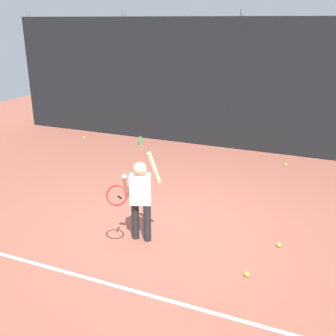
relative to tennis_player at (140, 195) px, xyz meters
name	(u,v)px	position (x,y,z in m)	size (l,w,h in m)	color
ground_plane	(163,227)	(0.15, 0.47, -0.73)	(20.00, 20.00, 0.00)	brown
court_line_baseline	(112,285)	(0.15, -1.11, -0.72)	(9.00, 0.05, 0.00)	white
back_fence_windscreen	(237,86)	(0.15, 4.94, 0.84)	(12.55, 0.08, 3.13)	black
fence_post_0	(34,70)	(-5.97, 5.00, 0.91)	(0.09, 0.09, 3.28)	slate
fence_post_1	(126,76)	(-2.91, 5.00, 0.91)	(0.09, 0.09, 3.28)	slate
fence_post_2	(238,82)	(0.15, 5.00, 0.91)	(0.09, 0.09, 3.28)	slate
tennis_player	(140,195)	(0.00, 0.00, 0.00)	(0.56, 0.75, 1.35)	#232326
water_bottle	(140,141)	(-2.14, 4.26, -0.62)	(0.07, 0.07, 0.22)	green
tennis_ball_2	(286,165)	(1.54, 4.09, -0.69)	(0.07, 0.07, 0.07)	#CCE033
tennis_ball_4	(279,245)	(1.91, 0.58, -0.69)	(0.07, 0.07, 0.07)	#CCE033
tennis_ball_5	(247,274)	(1.64, -0.30, -0.69)	(0.07, 0.07, 0.07)	#CCE033
tennis_ball_7	(84,138)	(-3.80, 4.18, -0.69)	(0.07, 0.07, 0.07)	#CCE033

